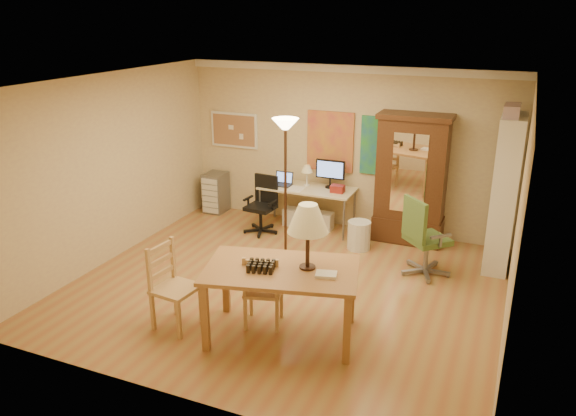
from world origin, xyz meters
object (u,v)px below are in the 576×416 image
at_px(office_chair_green, 424,254).
at_px(armoire, 411,188).
at_px(computer_desk, 310,203).
at_px(dining_table, 291,255).
at_px(office_chair_black, 262,217).
at_px(bookshelf, 504,194).

bearing_deg(office_chair_green, armoire, 111.63).
bearing_deg(computer_desk, office_chair_green, -26.73).
distance_m(dining_table, armoire, 3.37).
height_order(office_chair_green, armoire, armoire).
distance_m(office_chair_black, office_chair_green, 2.83).
bearing_deg(office_chair_black, armoire, 13.96).
relative_size(office_chair_green, armoire, 0.55).
bearing_deg(dining_table, office_chair_black, 121.37).
relative_size(computer_desk, office_chair_green, 1.39).
distance_m(computer_desk, office_chair_green, 2.36).
bearing_deg(armoire, office_chair_black, -166.04).
xyz_separation_m(dining_table, armoire, (0.65, 3.31, -0.11)).
bearing_deg(computer_desk, dining_table, -72.69).
relative_size(armoire, bookshelf, 0.93).
distance_m(dining_table, office_chair_green, 2.53).
relative_size(dining_table, bookshelf, 0.85).
relative_size(computer_desk, armoire, 0.77).
distance_m(computer_desk, bookshelf, 3.12).
height_order(computer_desk, armoire, armoire).
bearing_deg(dining_table, armoire, 78.91).
xyz_separation_m(dining_table, bookshelf, (2.03, 2.87, 0.09)).
distance_m(dining_table, office_chair_black, 3.29).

